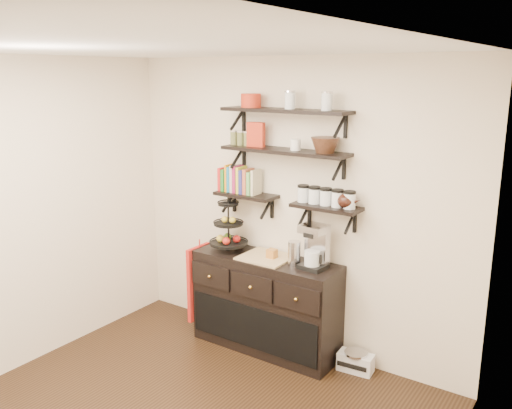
{
  "coord_description": "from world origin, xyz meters",
  "views": [
    {
      "loc": [
        2.45,
        -2.42,
        2.55
      ],
      "look_at": [
        0.02,
        1.15,
        1.5
      ],
      "focal_mm": 38.0,
      "sensor_mm": 36.0,
      "label": 1
    }
  ],
  "objects_px": {
    "coffee_maker": "(315,247)",
    "radio": "(356,361)",
    "fruit_stand": "(229,231)",
    "sideboard": "(266,303)"
  },
  "relations": [
    {
      "from": "sideboard",
      "to": "fruit_stand",
      "type": "bearing_deg",
      "value": 179.46
    },
    {
      "from": "fruit_stand",
      "to": "coffee_maker",
      "type": "height_order",
      "value": "fruit_stand"
    },
    {
      "from": "coffee_maker",
      "to": "radio",
      "type": "distance_m",
      "value": 1.08
    },
    {
      "from": "coffee_maker",
      "to": "radio",
      "type": "bearing_deg",
      "value": 14.29
    },
    {
      "from": "sideboard",
      "to": "radio",
      "type": "xyz_separation_m",
      "value": [
        0.88,
        0.09,
        -0.36
      ]
    },
    {
      "from": "sideboard",
      "to": "coffee_maker",
      "type": "distance_m",
      "value": 0.8
    },
    {
      "from": "coffee_maker",
      "to": "radio",
      "type": "xyz_separation_m",
      "value": [
        0.4,
        0.07,
        -1.0
      ]
    },
    {
      "from": "fruit_stand",
      "to": "radio",
      "type": "distance_m",
      "value": 1.65
    },
    {
      "from": "coffee_maker",
      "to": "fruit_stand",
      "type": "bearing_deg",
      "value": -173.76
    },
    {
      "from": "radio",
      "to": "fruit_stand",
      "type": "bearing_deg",
      "value": 178.41
    }
  ]
}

